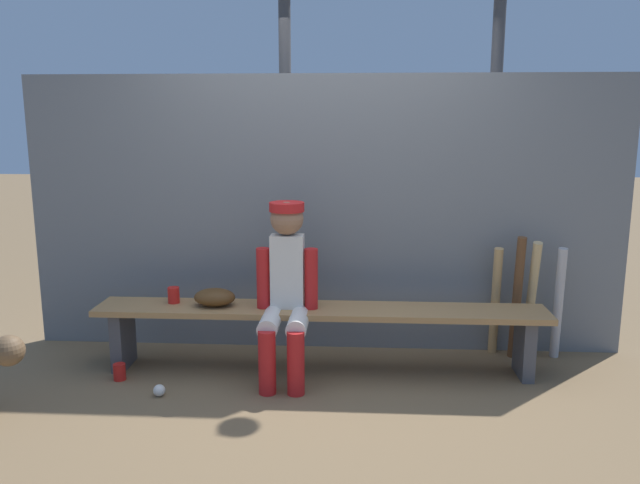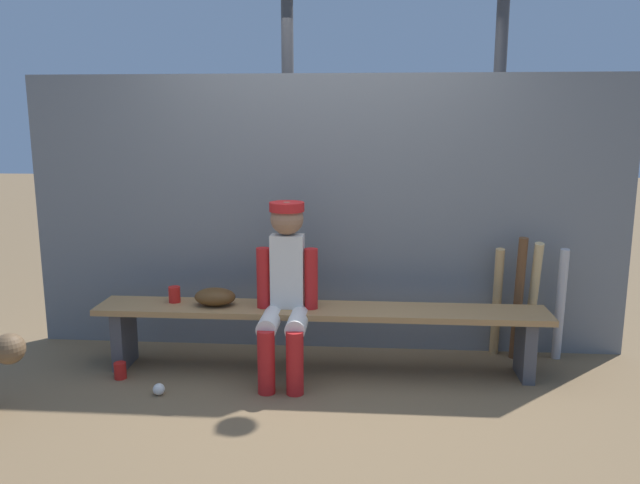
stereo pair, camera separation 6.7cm
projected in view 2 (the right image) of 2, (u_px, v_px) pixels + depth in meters
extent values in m
plane|color=brown|center=(320.00, 371.00, 4.31)|extent=(30.00, 30.00, 0.00)
cube|color=slate|center=(325.00, 215.00, 4.59)|extent=(4.36, 0.03, 2.01)
cube|color=#AD7F4C|center=(320.00, 310.00, 4.23)|extent=(3.04, 0.36, 0.04)
cube|color=#4C4C51|center=(124.00, 337.00, 4.38)|extent=(0.08, 0.29, 0.41)
cube|color=#4C4C51|center=(525.00, 348.00, 4.17)|extent=(0.08, 0.29, 0.41)
cube|color=silver|center=(287.00, 271.00, 4.19)|extent=(0.22, 0.13, 0.50)
sphere|color=#9E7051|center=(287.00, 218.00, 4.13)|extent=(0.22, 0.22, 0.22)
cylinder|color=red|center=(287.00, 207.00, 4.11)|extent=(0.23, 0.23, 0.06)
cylinder|color=silver|center=(270.00, 321.00, 4.07)|extent=(0.13, 0.38, 0.13)
cylinder|color=red|center=(266.00, 362.00, 3.92)|extent=(0.11, 0.11, 0.41)
cylinder|color=red|center=(263.00, 279.00, 4.20)|extent=(0.09, 0.09, 0.42)
cylinder|color=silver|center=(298.00, 322.00, 4.06)|extent=(0.13, 0.38, 0.13)
cylinder|color=red|center=(295.00, 363.00, 3.91)|extent=(0.11, 0.11, 0.41)
cylinder|color=red|center=(311.00, 280.00, 4.17)|extent=(0.09, 0.09, 0.42)
ellipsoid|color=#593819|center=(215.00, 297.00, 4.27)|extent=(0.28, 0.20, 0.12)
cylinder|color=tan|center=(497.00, 302.00, 4.50)|extent=(0.09, 0.18, 0.81)
cylinder|color=brown|center=(518.00, 299.00, 4.42)|extent=(0.07, 0.15, 0.90)
cylinder|color=tan|center=(533.00, 300.00, 4.46)|extent=(0.07, 0.25, 0.87)
cylinder|color=#B7B7BC|center=(560.00, 305.00, 4.43)|extent=(0.08, 0.14, 0.82)
sphere|color=white|center=(159.00, 389.00, 3.93)|extent=(0.07, 0.07, 0.07)
cylinder|color=red|center=(120.00, 371.00, 4.17)|extent=(0.08, 0.08, 0.11)
cylinder|color=red|center=(174.00, 294.00, 4.34)|extent=(0.08, 0.08, 0.11)
cylinder|color=#3F3F42|center=(288.00, 161.00, 5.34)|extent=(0.10, 0.10, 2.70)
cylinder|color=#3F3F42|center=(495.00, 162.00, 5.21)|extent=(0.10, 0.10, 2.70)
sphere|color=brown|center=(9.00, 349.00, 3.61)|extent=(0.18, 0.18, 0.18)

